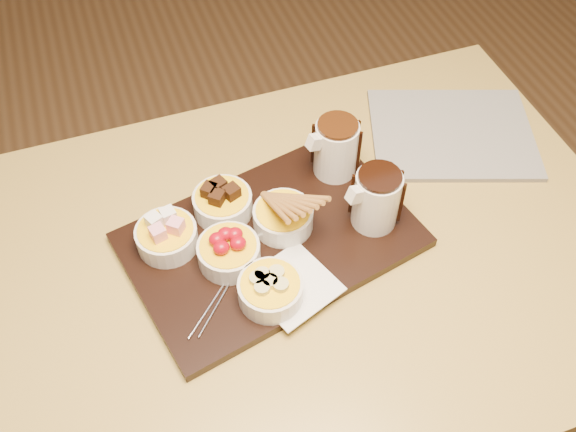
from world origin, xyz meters
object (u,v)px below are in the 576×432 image
object	(u,v)px
pitcher_milk_chocolate	(336,149)
dining_table	(281,291)
pitcher_dark_chocolate	(376,200)
newspaper	(452,133)
serving_board	(271,240)
bowl_strawberries	(229,253)

from	to	relation	value
pitcher_milk_chocolate	dining_table	bearing A→B (deg)	-149.54
pitcher_dark_chocolate	newspaper	world-z (taller)	pitcher_dark_chocolate
serving_board	newspaper	xyz separation A→B (m)	(0.41, 0.13, -0.00)
pitcher_dark_chocolate	newspaper	size ratio (longest dim) A/B	0.34
serving_board	pitcher_milk_chocolate	size ratio (longest dim) A/B	4.41
serving_board	bowl_strawberries	distance (m)	0.08
serving_board	pitcher_milk_chocolate	bearing A→B (deg)	21.80
bowl_strawberries	pitcher_dark_chocolate	world-z (taller)	pitcher_dark_chocolate
pitcher_milk_chocolate	newspaper	xyz separation A→B (m)	(0.25, 0.02, -0.07)
dining_table	pitcher_dark_chocolate	world-z (taller)	pitcher_dark_chocolate
pitcher_dark_chocolate	bowl_strawberries	bearing A→B (deg)	167.35
pitcher_milk_chocolate	pitcher_dark_chocolate	bearing A→B (deg)	-94.40
pitcher_dark_chocolate	pitcher_milk_chocolate	distance (m)	0.13
dining_table	serving_board	bearing A→B (deg)	97.01
dining_table	bowl_strawberries	xyz separation A→B (m)	(-0.08, 0.01, 0.14)
pitcher_dark_chocolate	serving_board	bearing A→B (deg)	160.02
serving_board	pitcher_dark_chocolate	bearing A→B (deg)	-19.98
bowl_strawberries	pitcher_dark_chocolate	size ratio (longest dim) A/B	0.96
dining_table	newspaper	world-z (taller)	newspaper
serving_board	bowl_strawberries	world-z (taller)	bowl_strawberries
serving_board	newspaper	size ratio (longest dim) A/B	1.51
serving_board	bowl_strawberries	bearing A→B (deg)	-176.42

